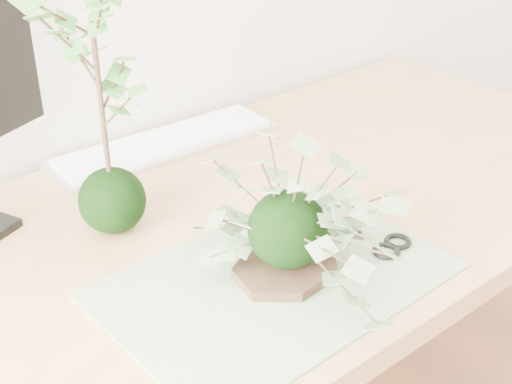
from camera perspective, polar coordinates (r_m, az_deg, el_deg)
desk at (r=1.17m, az=-2.00°, el=-6.00°), size 1.60×0.70×0.74m
cutting_mat at (r=0.99m, az=1.63°, el=-7.02°), size 0.47×0.32×0.00m
stone_dish at (r=1.00m, az=2.45°, el=-6.01°), size 0.18×0.18×0.01m
ivy_kokedama at (r=0.94m, az=2.60°, el=-0.36°), size 0.37×0.37×0.22m
maple_kokedama at (r=0.99m, az=-12.85°, el=11.71°), size 0.28×0.28×0.42m
keyboard at (r=1.35m, az=-7.28°, el=3.86°), size 0.45×0.15×0.02m
scissors at (r=1.07m, az=9.70°, el=-3.97°), size 0.08×0.17×0.01m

